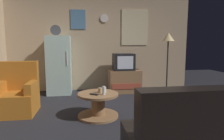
{
  "coord_description": "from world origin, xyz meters",
  "views": [
    {
      "loc": [
        -0.47,
        -3.08,
        1.27
      ],
      "look_at": [
        0.11,
        0.9,
        0.75
      ],
      "focal_mm": 30.94,
      "sensor_mm": 36.0,
      "label": 1
    }
  ],
  "objects": [
    {
      "name": "mug_ceramic_tan",
      "position": [
        -0.19,
        0.26,
        0.47
      ],
      "size": [
        0.08,
        0.08,
        0.09
      ],
      "primitive_type": "cylinder",
      "color": "tan",
      "rests_on": "coffee_table"
    },
    {
      "name": "coffee_table",
      "position": [
        -0.23,
        0.24,
        0.21
      ],
      "size": [
        0.72,
        0.72,
        0.43
      ],
      "color": "#8E6642",
      "rests_on": "ground_plane"
    },
    {
      "name": "tv_stand",
      "position": [
        0.61,
        1.97,
        0.3
      ],
      "size": [
        0.84,
        0.53,
        0.61
      ],
      "color": "#8E6642",
      "rests_on": "ground_plane"
    },
    {
      "name": "armchair",
      "position": [
        -1.71,
        0.66,
        0.34
      ],
      "size": [
        0.68,
        0.68,
        0.96
      ],
      "color": "#B2661E",
      "rests_on": "ground_plane"
    },
    {
      "name": "ground_plane",
      "position": [
        0.0,
        0.0,
        0.0
      ],
      "size": [
        12.0,
        12.0,
        0.0
      ],
      "primitive_type": "plane",
      "color": "#232328"
    },
    {
      "name": "wine_glass",
      "position": [
        -0.14,
        0.12,
        0.5
      ],
      "size": [
        0.05,
        0.05,
        0.15
      ],
      "primitive_type": "cylinder",
      "color": "silver",
      "rests_on": "coffee_table"
    },
    {
      "name": "remote_control",
      "position": [
        -0.31,
        0.14,
        0.44
      ],
      "size": [
        0.15,
        0.12,
        0.02
      ],
      "primitive_type": "cube",
      "rotation": [
        0.0,
        0.0,
        -0.6
      ],
      "color": "black",
      "rests_on": "coffee_table"
    },
    {
      "name": "wall_with_art",
      "position": [
        0.01,
        2.45,
        1.4
      ],
      "size": [
        5.2,
        0.12,
        2.78
      ],
      "color": "tan",
      "rests_on": "ground_plane"
    },
    {
      "name": "mug_ceramic_white",
      "position": [
        -0.12,
        0.31,
        0.47
      ],
      "size": [
        0.08,
        0.08,
        0.09
      ],
      "primitive_type": "cylinder",
      "color": "silver",
      "rests_on": "coffee_table"
    },
    {
      "name": "standing_lamp",
      "position": [
        1.71,
        1.71,
        1.36
      ],
      "size": [
        0.32,
        0.32,
        1.59
      ],
      "color": "#332D28",
      "rests_on": "ground_plane"
    },
    {
      "name": "crt_tv",
      "position": [
        0.58,
        1.96,
        0.83
      ],
      "size": [
        0.54,
        0.51,
        0.44
      ],
      "color": "black",
      "rests_on": "tv_stand"
    },
    {
      "name": "fridge",
      "position": [
        -1.1,
        2.07,
        0.75
      ],
      "size": [
        0.6,
        0.62,
        1.77
      ],
      "color": "silver",
      "rests_on": "ground_plane"
    }
  ]
}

